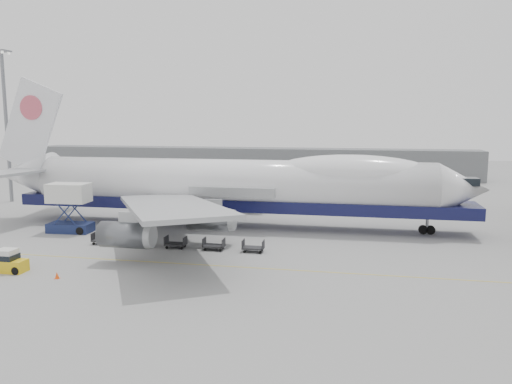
# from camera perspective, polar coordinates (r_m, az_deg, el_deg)

# --- Properties ---
(ground) EXTENTS (260.00, 260.00, 0.00)m
(ground) POSITION_cam_1_polar(r_m,az_deg,el_deg) (55.55, -5.90, -6.45)
(ground) COLOR gray
(ground) RESTS_ON ground
(apron_line) EXTENTS (60.00, 0.15, 0.01)m
(apron_line) POSITION_cam_1_polar(r_m,az_deg,el_deg) (50.06, -7.92, -8.15)
(apron_line) COLOR gold
(apron_line) RESTS_ON ground
(hangar) EXTENTS (110.00, 8.00, 7.00)m
(hangar) POSITION_cam_1_polar(r_m,az_deg,el_deg) (124.50, -0.92, 3.46)
(hangar) COLOR slate
(hangar) RESTS_ON ground
(floodlight_mast) EXTENTS (2.40, 2.40, 25.43)m
(floodlight_mast) POSITION_cam_1_polar(r_m,az_deg,el_deg) (94.98, -26.67, 7.55)
(floodlight_mast) COLOR slate
(floodlight_mast) RESTS_ON ground
(airliner) EXTENTS (67.00, 55.30, 19.98)m
(airliner) POSITION_cam_1_polar(r_m,az_deg,el_deg) (65.68, -2.38, 0.89)
(airliner) COLOR white
(airliner) RESTS_ON ground
(catering_truck) EXTENTS (5.52, 3.96, 6.19)m
(catering_truck) POSITION_cam_1_polar(r_m,az_deg,el_deg) (66.66, -20.55, -1.41)
(catering_truck) COLOR navy
(catering_truck) RESTS_ON ground
(baggage_tug) EXTENTS (2.93, 1.67, 2.14)m
(baggage_tug) POSITION_cam_1_polar(r_m,az_deg,el_deg) (52.32, -26.39, -7.16)
(baggage_tug) COLOR yellow
(baggage_tug) RESTS_ON ground
(traffic_cone) EXTENTS (0.42, 0.42, 0.62)m
(traffic_cone) POSITION_cam_1_polar(r_m,az_deg,el_deg) (48.57, -21.79, -8.84)
(traffic_cone) COLOR #FC4B0D
(traffic_cone) RESTS_ON ground
(dolly_0) EXTENTS (2.30, 1.35, 1.30)m
(dolly_0) POSITION_cam_1_polar(r_m,az_deg,el_deg) (59.64, -17.10, -5.22)
(dolly_0) COLOR #2D2D30
(dolly_0) RESTS_ON ground
(dolly_1) EXTENTS (2.30, 1.35, 1.30)m
(dolly_1) POSITION_cam_1_polar(r_m,az_deg,el_deg) (57.73, -13.25, -5.52)
(dolly_1) COLOR #2D2D30
(dolly_1) RESTS_ON ground
(dolly_2) EXTENTS (2.30, 1.35, 1.30)m
(dolly_2) POSITION_cam_1_polar(r_m,az_deg,el_deg) (56.09, -9.16, -5.81)
(dolly_2) COLOR #2D2D30
(dolly_2) RESTS_ON ground
(dolly_3) EXTENTS (2.30, 1.35, 1.30)m
(dolly_3) POSITION_cam_1_polar(r_m,az_deg,el_deg) (54.76, -4.84, -6.08)
(dolly_3) COLOR #2D2D30
(dolly_3) RESTS_ON ground
(dolly_4) EXTENTS (2.30, 1.35, 1.30)m
(dolly_4) POSITION_cam_1_polar(r_m,az_deg,el_deg) (53.75, -0.32, -6.32)
(dolly_4) COLOR #2D2D30
(dolly_4) RESTS_ON ground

